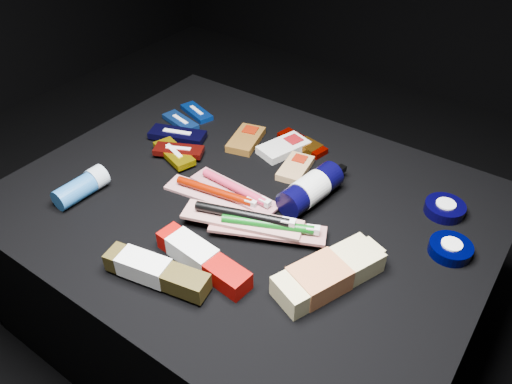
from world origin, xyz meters
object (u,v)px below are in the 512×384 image
Objects in this scene: bodywash_bottle at (327,275)px; deodorant_stick at (82,187)px; lotion_bottle at (311,189)px; toothpaste_carton_red at (199,257)px.

bodywash_bottle is 1.85× the size of deodorant_stick.
lotion_bottle reaches higher than bodywash_bottle.
lotion_bottle is at bearing 81.41° from toothpaste_carton_red.
toothpaste_carton_red is (-0.07, -0.27, -0.01)m from lotion_bottle.
toothpaste_carton_red is (-0.21, -0.09, -0.00)m from bodywash_bottle.
lotion_bottle is 0.48m from deodorant_stick.
lotion_bottle reaches higher than deodorant_stick.
bodywash_bottle is 1.06× the size of toothpaste_carton_red.
lotion_bottle is 0.28m from toothpaste_carton_red.
lotion_bottle is 0.96× the size of toothpaste_carton_red.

